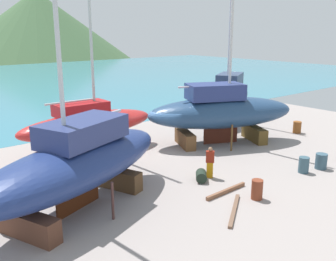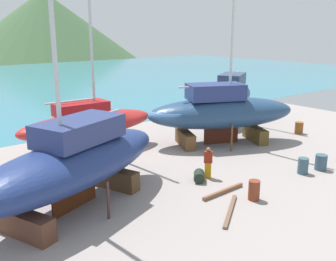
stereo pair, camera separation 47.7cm
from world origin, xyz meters
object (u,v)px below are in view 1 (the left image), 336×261
sailboat_small_center (228,95)px  barrel_tar_black (257,190)px  barrel_tipped_center (304,165)px  sailboat_large_starboard (221,111)px  sailboat_mid_port (77,162)px  sailboat_far_slipway (88,124)px  barrel_tipped_right (321,161)px  worker (210,162)px  barrel_rust_far (297,127)px  barrel_by_slipway (201,176)px

sailboat_small_center → barrel_tar_black: 16.49m
barrel_tipped_center → barrel_tar_black: size_ratio=0.95×
sailboat_large_starboard → sailboat_mid_port: 12.48m
sailboat_far_slipway → barrel_tipped_right: (8.71, -10.86, -1.49)m
barrel_tar_black → barrel_tipped_center: bearing=5.7°
sailboat_large_starboard → sailboat_small_center: (5.97, 4.61, -0.10)m
sailboat_large_starboard → barrel_tipped_center: bearing=-70.5°
sailboat_mid_port → sailboat_large_starboard: bearing=172.6°
sailboat_far_slipway → worker: (2.91, -7.79, -1.05)m
barrel_rust_far → worker: bearing=-169.7°
sailboat_small_center → worker: 14.11m
barrel_tipped_right → barrel_tar_black: bearing=-178.3°
sailboat_far_slipway → barrel_by_slipway: size_ratio=18.11×
sailboat_mid_port → barrel_tipped_center: sailboat_mid_port is taller
sailboat_large_starboard → barrel_rust_far: size_ratio=17.53×
sailboat_small_center → barrel_rust_far: bearing=64.3°
sailboat_small_center → barrel_tipped_center: (-6.60, -11.42, -1.70)m
sailboat_small_center → barrel_by_slipway: size_ratio=18.05×
sailboat_mid_port → barrel_tipped_center: 12.26m
sailboat_large_starboard → sailboat_far_slipway: 8.87m
sailboat_large_starboard → barrel_by_slipway: size_ratio=18.43×
sailboat_mid_port → barrel_tipped_center: (11.50, -3.87, -1.71)m
sailboat_small_center → barrel_tar_black: (-11.31, -11.89, -1.68)m
barrel_rust_far → barrel_by_slipway: bearing=-170.0°
sailboat_large_starboard → worker: (-5.12, -4.02, -1.37)m
worker → barrel_tar_black: bearing=-137.0°
sailboat_far_slipway → barrel_by_slipway: 8.32m
sailboat_mid_port → worker: 7.21m
sailboat_large_starboard → sailboat_far_slipway: (-8.03, 3.77, -0.32)m
barrel_rust_far → barrel_by_slipway: barrel_rust_far is taller
worker → barrel_tar_black: worker is taller
barrel_rust_far → barrel_tipped_right: barrel_rust_far is taller
sailboat_far_slipway → sailboat_mid_port: (-4.10, -6.70, 0.23)m
worker → barrel_tipped_right: worker is taller
sailboat_far_slipway → worker: size_ratio=8.97×
barrel_tipped_center → barrel_rust_far: size_ratio=1.01×
sailboat_large_starboard → barrel_rust_far: sailboat_large_starboard is taller
barrel_by_slipway → barrel_tar_black: barrel_tar_black is taller
sailboat_mid_port → barrel_tar_black: size_ratio=19.75×
sailboat_mid_port → barrel_tar_black: bearing=126.4°
sailboat_small_center → sailboat_far_slipway: bearing=-27.2°
sailboat_large_starboard → sailboat_small_center: size_ratio=1.02×
barrel_tipped_center → barrel_tipped_right: barrel_tipped_center is taller
barrel_tipped_center → barrel_tipped_right: bearing=-12.5°
worker → sailboat_small_center: bearing=-5.2°
barrel_tipped_right → barrel_rust_far: bearing=41.6°
sailboat_mid_port → barrel_tipped_right: sailboat_mid_port is taller
sailboat_large_starboard → sailboat_mid_port: size_ratio=0.84×
barrel_tipped_center → sailboat_mid_port: bearing=161.4°
barrel_rust_far → barrel_tipped_right: bearing=-138.4°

